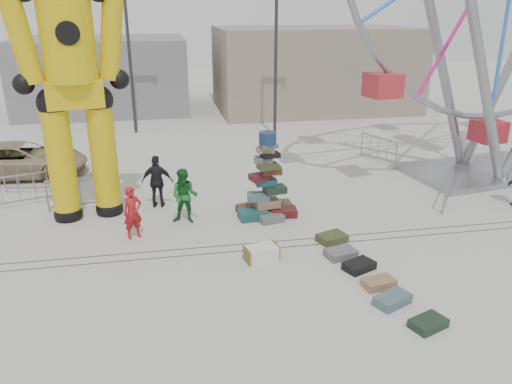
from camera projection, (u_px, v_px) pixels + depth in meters
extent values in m
plane|color=#9E9E99|center=(271.00, 259.00, 12.99)|extent=(90.00, 90.00, 0.00)
cube|color=#47443F|center=(266.00, 249.00, 13.54)|extent=(40.00, 0.04, 0.01)
cube|color=#47443F|center=(264.00, 242.00, 13.91)|extent=(40.00, 0.04, 0.01)
cube|color=gray|center=(312.00, 68.00, 31.75)|extent=(12.00, 8.00, 5.00)
cube|color=gray|center=(105.00, 74.00, 31.46)|extent=(10.00, 8.00, 4.40)
cylinder|color=#2D2D30|center=(276.00, 55.00, 24.09)|extent=(0.16, 0.16, 8.00)
cylinder|color=#2D2D30|center=(129.00, 53.00, 24.73)|extent=(0.16, 0.16, 8.00)
cube|color=#1B5053|center=(253.00, 214.00, 15.44)|extent=(0.93, 0.69, 0.28)
cube|color=#531619|center=(283.00, 212.00, 15.66)|extent=(0.86, 0.64, 0.26)
cube|color=#4D2C19|center=(249.00, 209.00, 15.94)|extent=(0.87, 0.70, 0.24)
cube|color=#3E4221|center=(279.00, 206.00, 16.15)|extent=(0.79, 0.56, 0.26)
cube|color=slate|center=(271.00, 218.00, 15.26)|extent=(0.83, 0.64, 0.22)
cube|color=black|center=(262.00, 205.00, 16.25)|extent=(0.74, 0.53, 0.24)
cube|color=#99704D|center=(267.00, 203.00, 15.60)|extent=(0.83, 0.62, 0.24)
cube|color=slate|center=(258.00, 197.00, 15.49)|extent=(0.76, 0.57, 0.22)
cube|color=#1B3220|center=(275.00, 189.00, 15.48)|extent=(0.74, 0.57, 0.22)
cube|color=#1B5053|center=(266.00, 182.00, 15.52)|extent=(0.65, 0.44, 0.20)
cube|color=#531619|center=(260.00, 177.00, 15.36)|extent=(0.73, 0.60, 0.20)
cube|color=#4D2C19|center=(272.00, 171.00, 15.32)|extent=(0.64, 0.47, 0.20)
cube|color=#3E4221|center=(268.00, 166.00, 15.12)|extent=(0.67, 0.50, 0.17)
cube|color=slate|center=(263.00, 160.00, 15.17)|extent=(0.62, 0.48, 0.17)
cube|color=black|center=(270.00, 155.00, 15.07)|extent=(0.60, 0.47, 0.15)
cube|color=#99704D|center=(265.00, 150.00, 15.04)|extent=(0.53, 0.37, 0.15)
cube|color=slate|center=(269.00, 146.00, 14.93)|extent=(0.56, 0.43, 0.13)
cylinder|color=navy|center=(268.00, 138.00, 14.87)|extent=(0.52, 0.52, 0.35)
sphere|color=black|center=(68.00, 214.00, 15.42)|extent=(0.86, 0.86, 0.86)
cylinder|color=gold|center=(61.00, 163.00, 14.85)|extent=(0.79, 0.79, 3.60)
sphere|color=black|center=(53.00, 103.00, 14.22)|extent=(0.90, 0.90, 0.90)
sphere|color=black|center=(110.00, 208.00, 15.85)|extent=(0.86, 0.86, 0.86)
cylinder|color=gold|center=(104.00, 159.00, 15.28)|extent=(0.79, 0.79, 3.60)
sphere|color=black|center=(98.00, 100.00, 14.65)|extent=(0.90, 0.90, 0.90)
cube|color=gold|center=(74.00, 94.00, 14.36)|extent=(1.72, 1.19, 0.79)
cylinder|color=gold|center=(67.00, 32.00, 13.77)|extent=(1.46, 1.46, 2.70)
cylinder|color=gold|center=(21.00, 37.00, 13.40)|extent=(1.02, 0.75, 2.54)
sphere|color=black|center=(24.00, 84.00, 13.79)|extent=(0.59, 0.59, 0.59)
cylinder|color=gold|center=(111.00, 35.00, 14.22)|extent=(1.02, 0.75, 2.54)
sphere|color=black|center=(119.00, 79.00, 14.69)|extent=(0.59, 0.59, 0.59)
cube|color=gray|center=(480.00, 171.00, 19.60)|extent=(6.18, 4.26, 0.23)
cylinder|color=gray|center=(480.00, 58.00, 16.57)|extent=(3.99, 0.94, 9.28)
cylinder|color=gray|center=(439.00, 53.00, 18.39)|extent=(3.99, 0.94, 9.28)
cube|color=maroon|center=(487.00, 131.00, 19.04)|extent=(1.17, 1.17, 0.80)
cube|color=silver|center=(262.00, 253.00, 12.88)|extent=(0.93, 0.66, 0.40)
cube|color=#3E4221|center=(332.00, 238.00, 13.93)|extent=(0.92, 0.79, 0.22)
cube|color=slate|center=(341.00, 253.00, 13.08)|extent=(0.89, 0.70, 0.21)
cube|color=black|center=(359.00, 266.00, 12.46)|extent=(0.90, 0.76, 0.20)
cube|color=#99704D|center=(379.00, 283.00, 11.68)|extent=(0.82, 0.59, 0.21)
cube|color=slate|center=(392.00, 300.00, 11.00)|extent=(0.94, 0.77, 0.22)
cube|color=#1B3220|center=(428.00, 323.00, 10.21)|extent=(0.86, 0.71, 0.18)
imported|color=maroon|center=(133.00, 213.00, 13.97)|extent=(0.66, 0.56, 1.52)
imported|color=#175E20|center=(185.00, 196.00, 14.95)|extent=(0.98, 0.86, 1.69)
imported|color=black|center=(157.00, 182.00, 16.12)|extent=(1.07, 0.59, 1.74)
imported|color=tan|center=(21.00, 160.00, 19.13)|extent=(4.87, 2.40, 1.33)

